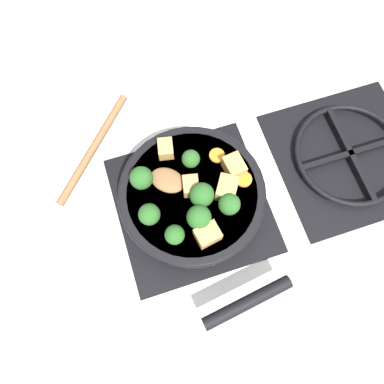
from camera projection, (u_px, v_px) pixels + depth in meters
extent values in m
plane|color=silver|center=(192.00, 205.00, 0.79)|extent=(2.40, 2.40, 0.00)
cube|color=black|center=(192.00, 205.00, 0.79)|extent=(0.31, 0.31, 0.01)
torus|color=black|center=(192.00, 202.00, 0.77)|extent=(0.24, 0.24, 0.01)
cube|color=black|center=(192.00, 202.00, 0.77)|extent=(0.01, 0.23, 0.01)
cube|color=black|center=(192.00, 202.00, 0.77)|extent=(0.23, 0.01, 0.01)
cube|color=black|center=(347.00, 157.00, 0.82)|extent=(0.31, 0.31, 0.01)
torus|color=black|center=(350.00, 153.00, 0.81)|extent=(0.24, 0.24, 0.01)
cube|color=black|center=(350.00, 153.00, 0.81)|extent=(0.01, 0.23, 0.01)
cube|color=black|center=(350.00, 153.00, 0.81)|extent=(0.23, 0.01, 0.01)
cylinder|color=black|center=(192.00, 197.00, 0.74)|extent=(0.28, 0.28, 0.06)
cylinder|color=brown|center=(192.00, 196.00, 0.73)|extent=(0.25, 0.25, 0.05)
torus|color=black|center=(192.00, 193.00, 0.71)|extent=(0.28, 0.28, 0.01)
cylinder|color=black|center=(247.00, 303.00, 0.66)|extent=(0.05, 0.17, 0.02)
ellipsoid|color=brown|center=(167.00, 180.00, 0.71)|extent=(0.08, 0.08, 0.01)
cylinder|color=brown|center=(93.00, 148.00, 0.73)|extent=(0.20, 0.18, 0.02)
cube|color=tan|center=(166.00, 149.00, 0.72)|extent=(0.04, 0.04, 0.03)
cube|color=tan|center=(209.00, 234.00, 0.67)|extent=(0.04, 0.05, 0.03)
cube|color=tan|center=(234.00, 167.00, 0.71)|extent=(0.05, 0.04, 0.03)
cube|color=tan|center=(192.00, 186.00, 0.70)|extent=(0.04, 0.04, 0.03)
cube|color=tan|center=(227.00, 189.00, 0.69)|extent=(0.06, 0.05, 0.04)
cylinder|color=#709956|center=(143.00, 182.00, 0.71)|extent=(0.01, 0.01, 0.01)
sphere|color=#285B23|center=(141.00, 178.00, 0.69)|extent=(0.04, 0.04, 0.04)
cylinder|color=#709956|center=(151.00, 217.00, 0.69)|extent=(0.01, 0.01, 0.01)
sphere|color=#285B23|center=(149.00, 214.00, 0.67)|extent=(0.04, 0.04, 0.04)
cylinder|color=#709956|center=(199.00, 221.00, 0.69)|extent=(0.01, 0.01, 0.01)
sphere|color=#285B23|center=(199.00, 217.00, 0.66)|extent=(0.05, 0.05, 0.05)
cylinder|color=#709956|center=(175.00, 237.00, 0.68)|extent=(0.01, 0.01, 0.01)
sphere|color=#285B23|center=(175.00, 235.00, 0.66)|extent=(0.04, 0.04, 0.04)
cylinder|color=#709956|center=(202.00, 199.00, 0.70)|extent=(0.01, 0.01, 0.01)
sphere|color=#285B23|center=(202.00, 195.00, 0.68)|extent=(0.05, 0.05, 0.05)
cylinder|color=#709956|center=(191.00, 163.00, 0.72)|extent=(0.01, 0.01, 0.01)
sphere|color=#285B23|center=(191.00, 159.00, 0.71)|extent=(0.03, 0.03, 0.03)
cylinder|color=#709956|center=(228.00, 207.00, 0.69)|extent=(0.01, 0.01, 0.01)
sphere|color=#285B23|center=(229.00, 204.00, 0.67)|extent=(0.04, 0.04, 0.04)
cylinder|color=orange|center=(244.00, 179.00, 0.72)|extent=(0.03, 0.03, 0.01)
cylinder|color=orange|center=(217.00, 155.00, 0.73)|extent=(0.03, 0.03, 0.01)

